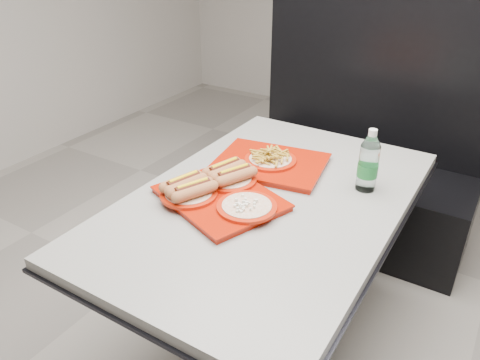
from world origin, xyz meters
The scene contains 6 objects.
ground centered at (0.00, 0.00, 0.00)m, with size 6.00×6.00×0.00m, color gray.
diner_table centered at (0.00, 0.00, 0.58)m, with size 0.92×1.42×0.75m.
booth_bench centered at (0.00, 1.09, 0.40)m, with size 1.30×0.57×1.35m.
tray_near centered at (-0.15, -0.11, 0.78)m, with size 0.52×0.46×0.09m.
tray_far centered at (-0.11, 0.22, 0.78)m, with size 0.49×0.41×0.09m.
water_bottle centered at (0.28, 0.25, 0.85)m, with size 0.08×0.08×0.24m.
Camera 1 is at (0.69, -1.31, 1.63)m, focal length 35.00 mm.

